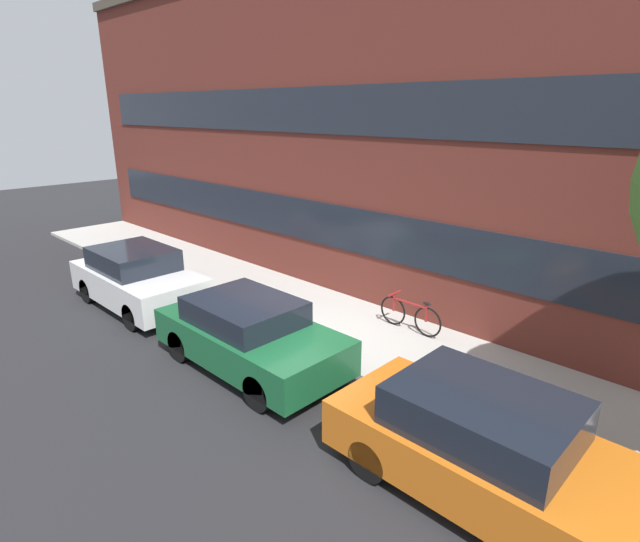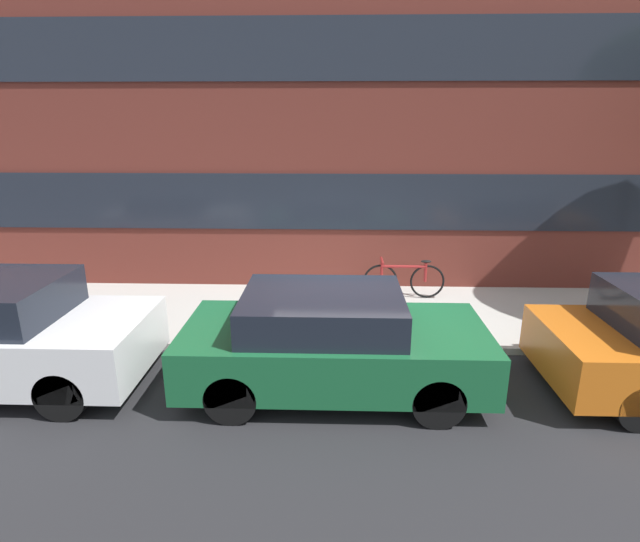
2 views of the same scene
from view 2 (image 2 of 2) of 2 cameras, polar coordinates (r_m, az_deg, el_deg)
name	(u,v)px [view 2 (image 2 of 2)]	position (r m, az deg, el deg)	size (l,w,h in m)	color
ground_plane	(347,353)	(7.72, 3.12, -9.32)	(56.00, 56.00, 0.00)	#232326
sidewalk_strip	(346,314)	(9.02, 2.94, -4.94)	(28.00, 2.89, 0.11)	#B2AFA8
rowhouse_facade	(347,75)	(10.28, 3.13, 21.44)	(28.00, 1.02, 8.42)	maroon
parked_car_green	(332,342)	(6.48, 1.36, -8.08)	(3.86, 1.79, 1.33)	#195B33
fire_hydrant	(6,304)	(9.64, -32.22, -3.22)	(0.57, 0.32, 0.82)	red
bicycle	(404,279)	(9.68, 9.53, -0.89)	(1.55, 0.44, 0.75)	black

